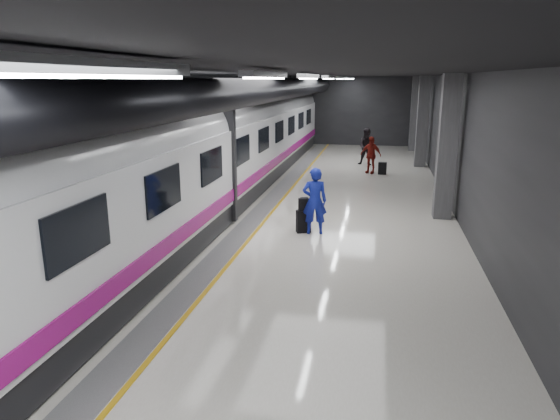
{
  "coord_description": "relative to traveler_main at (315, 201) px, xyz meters",
  "views": [
    {
      "loc": [
        2.47,
        -14.25,
        4.32
      ],
      "look_at": [
        0.12,
        -2.43,
        1.16
      ],
      "focal_mm": 32.0,
      "sensor_mm": 36.0,
      "label": 1
    }
  ],
  "objects": [
    {
      "name": "train",
      "position": [
        -3.99,
        0.52,
        1.11
      ],
      "size": [
        3.05,
        38.0,
        4.05
      ],
      "color": "black",
      "rests_on": "ground"
    },
    {
      "name": "traveler_far_b",
      "position": [
        1.36,
        10.05,
        -0.09
      ],
      "size": [
        1.1,
        0.75,
        1.74
      ],
      "primitive_type": "imported",
      "rotation": [
        0.0,
        0.0,
        -0.35
      ],
      "color": "maroon",
      "rests_on": "ground"
    },
    {
      "name": "traveler_far_a",
      "position": [
        1.13,
        12.35,
        -0.02
      ],
      "size": [
        0.97,
        0.78,
        1.89
      ],
      "primitive_type": "imported",
      "rotation": [
        0.0,
        0.0,
        -0.07
      ],
      "color": "black",
      "rests_on": "ground"
    },
    {
      "name": "ground",
      "position": [
        -0.74,
        0.52,
        -0.96
      ],
      "size": [
        40.0,
        40.0,
        0.0
      ],
      "primitive_type": "plane",
      "color": "silver",
      "rests_on": "ground"
    },
    {
      "name": "traveler_main",
      "position": [
        0.0,
        0.0,
        0.0
      ],
      "size": [
        0.78,
        0.59,
        1.93
      ],
      "primitive_type": "imported",
      "rotation": [
        0.0,
        0.0,
        3.33
      ],
      "color": "#1820B4",
      "rests_on": "ground"
    },
    {
      "name": "shoulder_bag",
      "position": [
        -0.32,
        0.04,
        -0.13
      ],
      "size": [
        0.31,
        0.25,
        0.36
      ],
      "primitive_type": "cube",
      "rotation": [
        0.0,
        0.0,
        0.47
      ],
      "color": "black",
      "rests_on": "suitcase_main"
    },
    {
      "name": "suitcase_main",
      "position": [
        -0.32,
        0.05,
        -0.64
      ],
      "size": [
        0.47,
        0.39,
        0.65
      ],
      "primitive_type": "cube",
      "rotation": [
        0.0,
        0.0,
        0.39
      ],
      "color": "black",
      "rests_on": "ground"
    },
    {
      "name": "platform_hall",
      "position": [
        -1.03,
        1.48,
        2.57
      ],
      "size": [
        10.02,
        40.02,
        4.51
      ],
      "color": "black",
      "rests_on": "ground"
    },
    {
      "name": "suitcase_far",
      "position": [
        1.93,
        9.84,
        -0.68
      ],
      "size": [
        0.39,
        0.26,
        0.57
      ],
      "primitive_type": "cube",
      "rotation": [
        0.0,
        0.0,
        -0.04
      ],
      "color": "black",
      "rests_on": "ground"
    }
  ]
}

